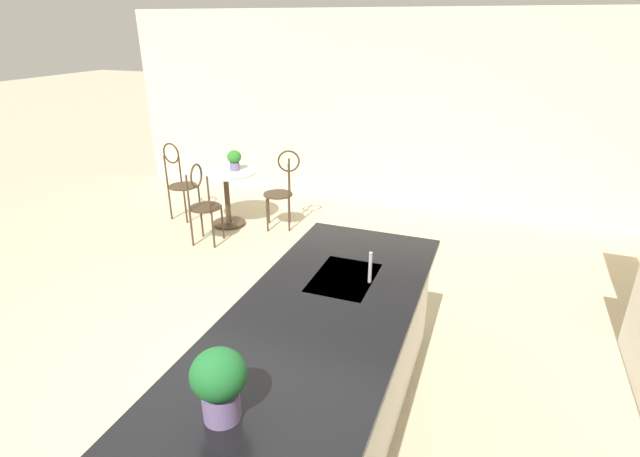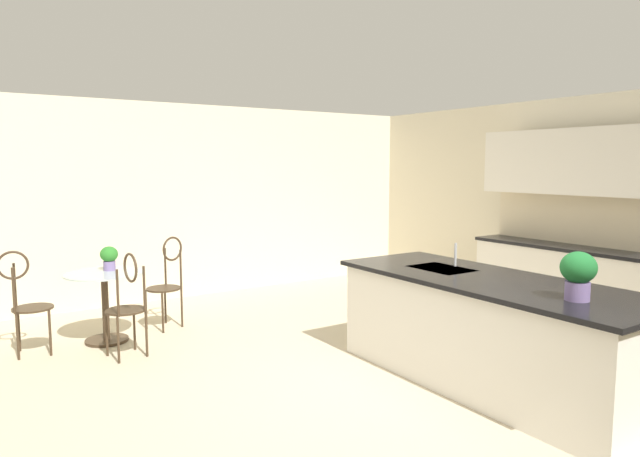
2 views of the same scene
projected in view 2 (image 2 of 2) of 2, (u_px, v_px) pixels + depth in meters
name	position (u px, v px, depth m)	size (l,w,h in m)	color
ground_plane	(387.00, 395.00, 4.58)	(40.00, 40.00, 0.00)	beige
wall_back	(633.00, 210.00, 6.44)	(9.00, 0.12, 2.70)	beige
wall_left_window	(192.00, 201.00, 7.95)	(0.12, 7.80, 2.70)	beige
kitchen_island	(488.00, 331.00, 4.74)	(2.80, 1.06, 0.92)	white
back_counter_run	(574.00, 282.00, 6.61)	(2.44, 0.64, 1.52)	white
upper_cabinet_run	(579.00, 162.00, 6.44)	(2.40, 0.36, 0.76)	white
bistro_table	(105.00, 300.00, 5.90)	(0.80, 0.80, 0.74)	#3D2D1E
chair_near_window	(128.00, 300.00, 5.39)	(0.51, 0.43, 1.04)	#3D2D1E
chair_by_island	(167.00, 278.00, 6.43)	(0.50, 0.52, 1.04)	#3D2D1E
chair_toward_desk	(26.00, 297.00, 5.49)	(0.43, 0.50, 1.04)	#3D2D1E
sink_faucet	(455.00, 255.00, 5.23)	(0.02, 0.02, 0.22)	#B2B5BA
potted_plant_on_table	(109.00, 257.00, 5.99)	(0.18, 0.18, 0.26)	#7A669E
potted_plant_counter_far	(578.00, 273.00, 3.91)	(0.25, 0.25, 0.35)	#7A669E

